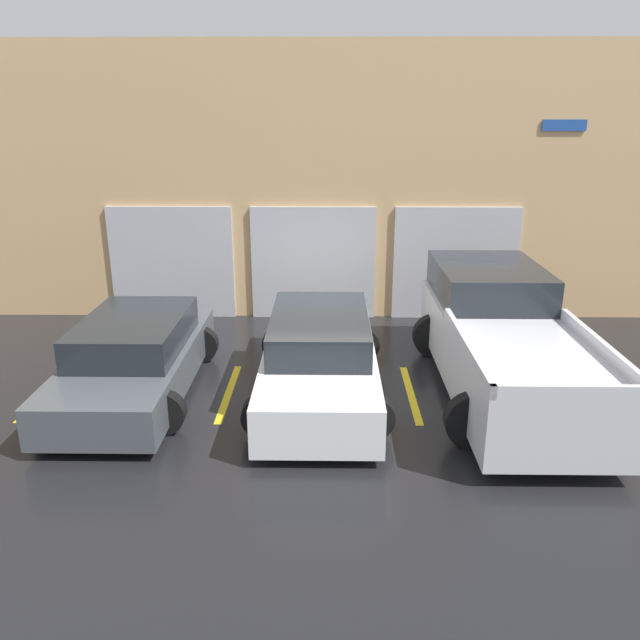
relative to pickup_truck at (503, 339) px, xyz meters
name	(u,v)px	position (x,y,z in m)	size (l,w,h in m)	color
ground_plane	(320,368)	(-2.99, 0.78, -0.86)	(28.00, 28.00, 0.00)	black
shophouse_building	(322,187)	(-2.99, 4.07, 1.99)	(17.91, 0.68, 5.78)	tan
pickup_truck	(503,339)	(0.00, 0.00, 0.00)	(2.53, 5.46, 1.81)	silver
sedan_white	(320,357)	(-2.99, -0.25, -0.23)	(2.16, 4.64, 1.33)	white
sedan_side	(136,358)	(-5.98, -0.24, -0.26)	(2.20, 4.39, 1.26)	#474C51
parking_stripe_far_left	(48,391)	(-7.47, -0.27, -0.85)	(0.12, 2.20, 0.01)	gold
parking_stripe_left	(229,392)	(-4.48, -0.27, -0.85)	(0.12, 2.20, 0.01)	gold
parking_stripe_centre	(411,393)	(-1.49, -0.27, -0.85)	(0.12, 2.20, 0.01)	gold
parking_stripe_right	(594,395)	(1.49, -0.27, -0.85)	(0.12, 2.20, 0.01)	gold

